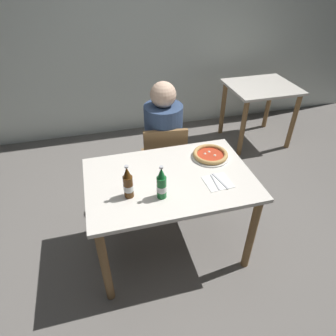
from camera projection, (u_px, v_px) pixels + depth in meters
ground_plane at (169, 245)px, 2.57m from camera, size 8.00×8.00×0.00m
back_wall_tiled at (121, 30)px, 3.51m from camera, size 7.00×0.10×2.60m
dining_table_main at (170, 190)px, 2.19m from camera, size 1.20×0.80×0.75m
chair_behind_table at (164, 159)px, 2.78m from camera, size 0.44×0.44×0.85m
diner_seated at (164, 147)px, 2.76m from camera, size 0.34×0.34×1.21m
dining_table_background at (260, 98)px, 3.66m from camera, size 0.80×0.70×0.75m
pizza_margherita_near at (210, 155)px, 2.33m from camera, size 0.29×0.29×0.04m
beer_bottle_left at (162, 184)px, 1.90m from camera, size 0.07×0.07×0.25m
beer_bottle_center at (128, 184)px, 1.91m from camera, size 0.07×0.07×0.25m
napkin_with_cutlery at (218, 182)px, 2.08m from camera, size 0.19×0.19×0.01m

